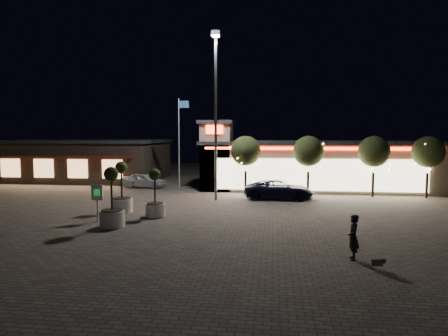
# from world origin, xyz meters

# --- Properties ---
(ground) EXTENTS (90.00, 90.00, 0.00)m
(ground) POSITION_xyz_m (0.00, 0.00, 0.00)
(ground) COLOR #62594F
(ground) RESTS_ON ground
(retail_building) EXTENTS (20.40, 8.40, 6.10)m
(retail_building) POSITION_xyz_m (9.51, 15.82, 2.21)
(retail_building) COLOR gray
(retail_building) RESTS_ON ground
(restaurant_building) EXTENTS (16.40, 11.00, 4.30)m
(restaurant_building) POSITION_xyz_m (-14.00, 19.97, 2.16)
(restaurant_building) COLOR #382D23
(restaurant_building) RESTS_ON ground
(floodlight_pole) EXTENTS (0.60, 0.40, 12.38)m
(floodlight_pole) POSITION_xyz_m (2.00, 8.00, 7.02)
(floodlight_pole) COLOR gray
(floodlight_pole) RESTS_ON ground
(flagpole) EXTENTS (0.95, 0.10, 8.00)m
(flagpole) POSITION_xyz_m (-1.90, 13.00, 4.74)
(flagpole) COLOR white
(flagpole) RESTS_ON ground
(string_tree_a) EXTENTS (2.42, 2.42, 4.79)m
(string_tree_a) POSITION_xyz_m (4.00, 11.00, 3.56)
(string_tree_a) COLOR #332319
(string_tree_a) RESTS_ON ground
(string_tree_b) EXTENTS (2.42, 2.42, 4.79)m
(string_tree_b) POSITION_xyz_m (9.00, 11.00, 3.56)
(string_tree_b) COLOR #332319
(string_tree_b) RESTS_ON ground
(string_tree_c) EXTENTS (2.42, 2.42, 4.79)m
(string_tree_c) POSITION_xyz_m (14.00, 11.00, 3.56)
(string_tree_c) COLOR #332319
(string_tree_c) RESTS_ON ground
(string_tree_d) EXTENTS (2.42, 2.42, 4.79)m
(string_tree_d) POSITION_xyz_m (18.00, 11.00, 3.56)
(string_tree_d) COLOR #332319
(string_tree_d) RESTS_ON ground
(pickup_truck) EXTENTS (5.20, 2.40, 1.45)m
(pickup_truck) POSITION_xyz_m (6.73, 9.03, 0.72)
(pickup_truck) COLOR black
(pickup_truck) RESTS_ON ground
(white_sedan) EXTENTS (4.22, 2.12, 1.38)m
(white_sedan) POSITION_xyz_m (-5.56, 14.00, 0.69)
(white_sedan) COLOR silver
(white_sedan) RESTS_ON ground
(pedestrian) EXTENTS (0.43, 0.66, 1.79)m
(pedestrian) POSITION_xyz_m (9.44, -5.35, 0.89)
(pedestrian) COLOR black
(pedestrian) RESTS_ON ground
(dog) EXTENTS (0.52, 0.18, 0.28)m
(dog) POSITION_xyz_m (10.16, -6.44, 0.27)
(dog) COLOR #59514C
(dog) RESTS_ON ground
(planter_left) EXTENTS (1.31, 1.31, 3.22)m
(planter_left) POSITION_xyz_m (-3.21, 2.69, 0.99)
(planter_left) COLOR silver
(planter_left) RESTS_ON ground
(planter_mid) EXTENTS (1.31, 1.31, 3.21)m
(planter_mid) POSITION_xyz_m (-2.21, -1.23, 0.99)
(planter_mid) COLOR silver
(planter_mid) RESTS_ON ground
(planter_right) EXTENTS (1.17, 1.17, 2.88)m
(planter_right) POSITION_xyz_m (-0.73, 1.64, 0.89)
(planter_right) COLOR silver
(planter_right) RESTS_ON ground
(valet_sign) EXTENTS (0.70, 0.14, 2.11)m
(valet_sign) POSITION_xyz_m (-3.56, -0.07, 1.48)
(valet_sign) COLOR gray
(valet_sign) RESTS_ON ground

